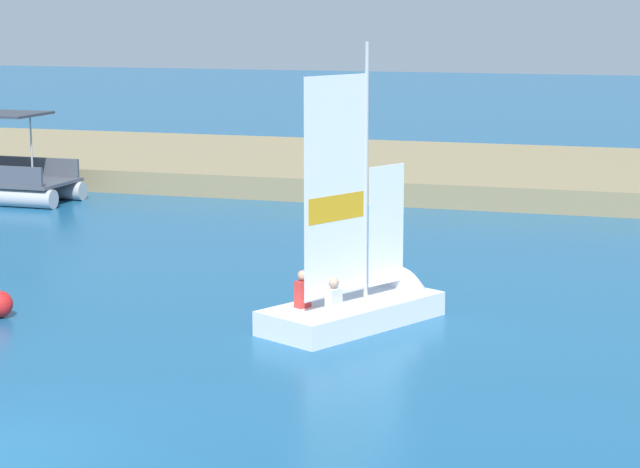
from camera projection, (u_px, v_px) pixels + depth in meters
name	position (u px, v px, depth m)	size (l,w,h in m)	color
shore_bank	(419.00, 170.00, 43.86)	(80.00, 11.87, 0.75)	#897A56
sailboat	(376.00, 299.00, 24.48)	(3.31, 4.52, 5.96)	white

